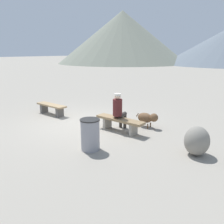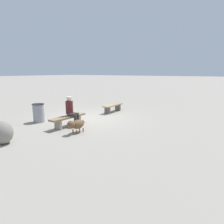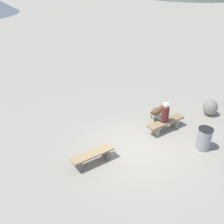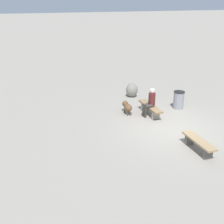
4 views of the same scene
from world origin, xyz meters
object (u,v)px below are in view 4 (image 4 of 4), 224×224
at_px(bench_right, 150,108).
at_px(seated_person, 150,101).
at_px(bench_left, 199,143).
at_px(trash_bin, 179,100).
at_px(boulder, 132,90).
at_px(dog, 127,107).

height_order(bench_right, seated_person, seated_person).
relative_size(bench_left, trash_bin, 1.80).
distance_m(seated_person, boulder, 2.85).
height_order(seated_person, dog, seated_person).
bearing_deg(seated_person, boulder, -13.60).
height_order(bench_right, boulder, boulder).
height_order(seated_person, trash_bin, seated_person).
distance_m(dog, boulder, 2.51).
distance_m(bench_left, dog, 4.27).
distance_m(bench_right, trash_bin, 1.75).
distance_m(bench_left, seated_person, 3.55).
xyz_separation_m(bench_left, seated_person, (3.52, 0.08, 0.44)).
bearing_deg(bench_left, trash_bin, -22.44).
bearing_deg(bench_left, dog, 14.84).
relative_size(bench_right, boulder, 2.31).
bearing_deg(bench_right, dog, 63.51).
relative_size(bench_left, bench_right, 0.88).
bearing_deg(dog, boulder, -28.30).
bearing_deg(dog, bench_right, -116.33).
height_order(bench_left, bench_right, bench_right).
xyz_separation_m(bench_left, trash_bin, (3.86, -1.73, 0.13)).
xyz_separation_m(seated_person, boulder, (2.80, -0.38, -0.37)).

